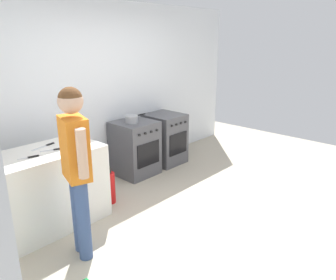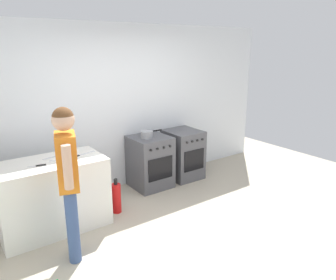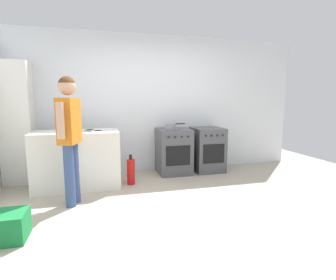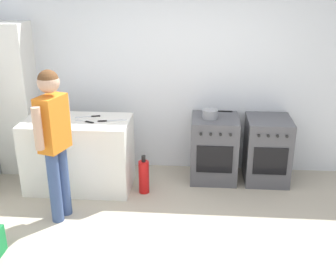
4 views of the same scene
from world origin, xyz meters
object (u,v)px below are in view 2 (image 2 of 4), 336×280
object	(u,v)px
oven_left	(150,162)
knife_paring	(38,166)
person	(68,171)
fire_extinguisher	(116,198)
knife_chef	(55,156)
knife_bread	(82,154)
pot	(147,134)
knife_utility	(61,160)
oven_right	(183,154)

from	to	relation	value
oven_left	knife_paring	distance (m)	1.97
person	fire_extinguisher	size ratio (longest dim) A/B	3.36
knife_chef	knife_bread	world-z (taller)	same
pot	knife_utility	bearing A→B (deg)	-164.92
knife_bread	person	size ratio (longest dim) A/B	0.21
oven_left	oven_right	xyz separation A→B (m)	(0.69, -0.00, -0.00)
oven_left	knife_utility	world-z (taller)	knife_utility
knife_paring	person	distance (m)	0.68
knife_chef	knife_bread	bearing A→B (deg)	-22.80
oven_right	pot	distance (m)	0.89
person	knife_utility	bearing A→B (deg)	78.21
pot	knife_paring	world-z (taller)	pot
knife_utility	fire_extinguisher	size ratio (longest dim) A/B	0.49
knife_chef	fire_extinguisher	distance (m)	1.02
knife_utility	person	distance (m)	0.72
fire_extinguisher	knife_chef	bearing A→B (deg)	161.73
pot	person	distance (m)	1.99
oven_left	knife_paring	size ratio (longest dim) A/B	4.04
oven_right	fire_extinguisher	size ratio (longest dim) A/B	1.70
knife_chef	person	size ratio (longest dim) A/B	0.18
oven_left	knife_paring	xyz separation A→B (m)	(-1.85, -0.47, 0.48)
oven_right	knife_utility	distance (m)	2.35
pot	knife_utility	distance (m)	1.56
oven_left	fire_extinguisher	world-z (taller)	oven_left
pot	knife_chef	bearing A→B (deg)	-171.73
oven_right	pot	world-z (taller)	pot
fire_extinguisher	oven_left	bearing A→B (deg)	28.78
oven_left	person	xyz separation A→B (m)	(-1.72, -1.12, 0.59)
oven_right	person	size ratio (longest dim) A/B	0.51
oven_right	knife_paring	xyz separation A→B (m)	(-2.54, -0.47, 0.48)
oven_right	knife_chef	world-z (taller)	knife_chef
oven_left	knife_bread	size ratio (longest dim) A/B	2.45
knife_chef	knife_paring	bearing A→B (deg)	-140.36
oven_left	knife_utility	size ratio (longest dim) A/B	3.46
person	fire_extinguisher	world-z (taller)	person
oven_right	fire_extinguisher	world-z (taller)	oven_right
knife_bread	knife_paring	xyz separation A→B (m)	(-0.58, -0.09, 0.00)
oven_left	pot	distance (m)	0.49
knife_chef	fire_extinguisher	xyz separation A→B (m)	(0.71, -0.23, -0.69)
person	oven_right	bearing A→B (deg)	25.02
oven_right	knife_paring	distance (m)	2.62
knife_chef	pot	bearing A→B (deg)	8.27
knife_utility	pot	bearing A→B (deg)	15.08
pot	fire_extinguisher	xyz separation A→B (m)	(-0.80, -0.45, -0.69)
knife_utility	person	bearing A→B (deg)	-101.79
oven_left	fire_extinguisher	bearing A→B (deg)	-151.22
knife_paring	person	world-z (taller)	person
oven_left	person	size ratio (longest dim) A/B	0.51
oven_right	knife_chef	xyz separation A→B (m)	(-2.27, -0.24, 0.48)
knife_bread	person	distance (m)	0.88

